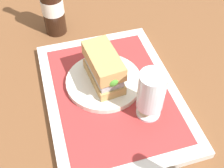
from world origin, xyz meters
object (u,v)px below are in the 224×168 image
sandwich (104,68)px  second_bottle (52,2)px  beer_glass (151,94)px  plate (104,81)px

sandwich → second_bottle: 0.29m
beer_glass → second_bottle: size_ratio=0.47×
beer_glass → second_bottle: bearing=-158.5°
plate → sandwich: bearing=6.0°
second_bottle → sandwich: bearing=16.2°
sandwich → plate: bearing=180.0°
plate → sandwich: size_ratio=1.39×
sandwich → beer_glass: (0.11, 0.07, 0.01)m
plate → second_bottle: bearing=-163.7°
beer_glass → second_bottle: 0.42m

